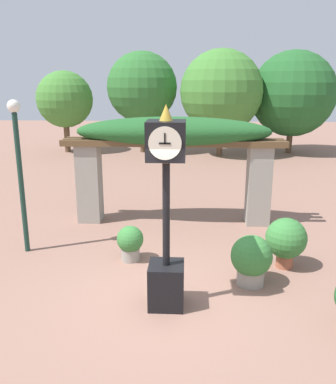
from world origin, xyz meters
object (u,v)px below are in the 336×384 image
potted_plant_far_left (251,259)px  pedestal_clock (166,219)px  potted_plant_near_left (286,239)px  potted_plant_near_right (130,242)px  lamp_post (19,159)px

potted_plant_far_left → pedestal_clock: bearing=-151.8°
pedestal_clock → potted_plant_near_left: 2.73m
pedestal_clock → potted_plant_near_left: (2.14, 1.46, -0.86)m
pedestal_clock → potted_plant_near_right: pedestal_clock is taller
potted_plant_near_right → potted_plant_near_left: bearing=-2.9°
pedestal_clock → potted_plant_far_left: size_ratio=3.50×
potted_plant_near_left → pedestal_clock: bearing=-145.7°
lamp_post → potted_plant_far_left: bearing=-15.2°
potted_plant_near_left → potted_plant_far_left: size_ratio=1.09×
pedestal_clock → potted_plant_far_left: bearing=28.2°
potted_plant_near_left → potted_plant_far_left: (-0.73, -0.71, -0.08)m
lamp_post → potted_plant_near_right: bearing=-8.7°
lamp_post → pedestal_clock: bearing=-33.1°
potted_plant_near_left → lamp_post: size_ratio=0.31×
potted_plant_far_left → potted_plant_near_right: bearing=158.7°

